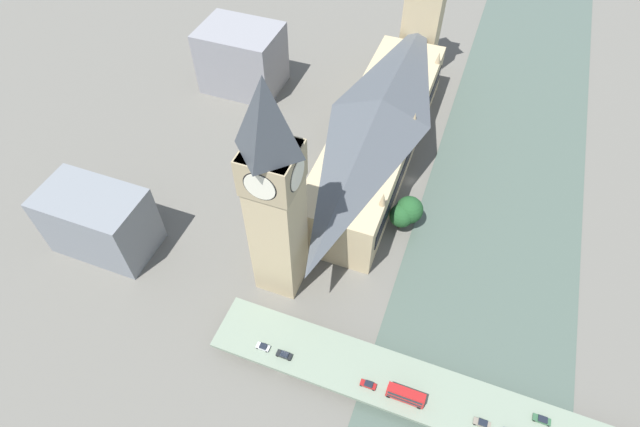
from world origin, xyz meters
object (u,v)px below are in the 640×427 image
Objects in this scene: car_southbound_mid at (284,355)px; car_northbound_lead at (542,420)px; road_bridge at (466,408)px; clock_tower at (274,193)px; parliament_hall at (379,130)px; car_northbound_mid at (482,423)px; car_southbound_tail at (368,385)px; car_northbound_tail at (263,347)px; double_decker_bus_lead at (406,395)px; victoria_tower at (423,17)px.

car_northbound_lead is at bearing -174.11° from car_southbound_mid.
clock_tower is at bearing -19.97° from road_bridge.
parliament_hall is 101.98m from road_bridge.
parliament_hall is 106.70m from car_northbound_mid.
car_southbound_tail is (-36.91, 26.65, -35.28)m from clock_tower.
car_northbound_lead is 76.25m from car_northbound_tail.
car_southbound_tail is (10.12, -0.00, -1.97)m from double_decker_bus_lead.
car_northbound_lead is at bearing 114.64° from victoria_tower.
car_northbound_tail is (-5.72, 26.69, -35.33)m from clock_tower.
car_northbound_mid is 55.00m from car_southbound_mid.
clock_tower is 17.69× the size of car_southbound_tail.
road_bridge is 57.40m from car_northbound_tail.
car_southbound_tail is (-31.20, -0.05, 0.05)m from car_northbound_tail.
victoria_tower is 12.70× the size of car_southbound_tail.
parliament_hall reaches higher than car_southbound_tail.
road_bridge is 32.95× the size of car_southbound_tail.
car_northbound_mid is (-54.97, 157.49, -20.25)m from victoria_tower.
clock_tower is 76.50m from road_bridge.
road_bridge is at bearing -171.79° from car_southbound_tail.
clock_tower is 7.58× the size of double_decker_bus_lead.
parliament_hall is 67.44m from victoria_tower.
clock_tower reaches higher than road_bridge.
road_bridge is (-50.65, 154.36, -21.91)m from victoria_tower.
car_northbound_tail is at bearing 3.80° from road_bridge.
car_southbound_tail is (30.37, 0.62, -0.02)m from car_northbound_mid.
victoria_tower is 12.49× the size of car_southbound_mid.
clock_tower is 80.30m from car_northbound_mid.
car_northbound_mid is at bearing 23.89° from car_northbound_lead.
car_southbound_tail is at bearing -0.03° from double_decker_bus_lead.
double_decker_bus_lead is 2.33× the size of car_southbound_tail.
car_northbound_mid is at bearing -178.82° from car_southbound_tail.
parliament_hall is 24.94× the size of car_northbound_mid.
car_southbound_tail reaches higher than road_bridge.
car_northbound_tail is (6.65, 91.76, -8.53)m from parliament_hall.
car_northbound_mid is 61.57m from car_northbound_tail.
double_decker_bus_lead is at bearing 150.46° from clock_tower.
car_southbound_mid is (0.02, 158.29, -20.30)m from victoria_tower.
road_bridge is 5.59m from car_northbound_mid.
parliament_hall is 24.92× the size of car_southbound_tail.
clock_tower is 0.54× the size of road_bridge.
car_northbound_lead is 1.03× the size of car_northbound_mid.
car_northbound_tail is at bearing 85.86° from parliament_hall.
road_bridge is 32.40× the size of car_southbound_mid.
road_bridge is 50.85m from car_southbound_mid.
road_bridge is 19.02m from car_northbound_lead.
double_decker_bus_lead reaches higher than car_northbound_mid.
clock_tower is 46.01m from car_southbound_mid.
car_northbound_mid reaches higher than car_northbound_tail.
car_northbound_lead is (-69.28, 84.73, -8.54)m from parliament_hall.
car_northbound_tail is at bearing -1.06° from car_southbound_mid.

